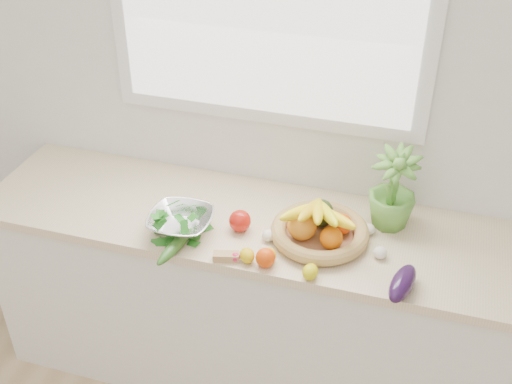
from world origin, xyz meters
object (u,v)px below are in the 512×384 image
(apple, at_px, (240,221))
(eggplant, at_px, (402,283))
(cucumber, at_px, (175,246))
(fruit_basket, at_px, (319,227))
(colander_with_spinach, at_px, (181,219))
(potted_herb, at_px, (393,189))

(apple, xyz_separation_m, eggplant, (0.65, -0.18, -0.00))
(apple, bearing_deg, cucumber, -134.85)
(cucumber, xyz_separation_m, fruit_basket, (0.51, 0.23, 0.03))
(apple, relative_size, fruit_basket, 0.20)
(apple, height_order, colander_with_spinach, colander_with_spinach)
(eggplant, bearing_deg, fruit_basket, 148.16)
(eggplant, bearing_deg, colander_with_spinach, 173.78)
(fruit_basket, bearing_deg, potted_herb, 35.31)
(cucumber, xyz_separation_m, colander_with_spinach, (-0.02, 0.12, 0.04))
(eggplant, relative_size, fruit_basket, 0.45)
(eggplant, height_order, colander_with_spinach, colander_with_spinach)
(apple, distance_m, cucumber, 0.28)
(eggplant, distance_m, potted_herb, 0.42)
(potted_herb, bearing_deg, colander_with_spinach, -159.25)
(cucumber, bearing_deg, colander_with_spinach, 100.86)
(potted_herb, bearing_deg, cucumber, -151.46)
(apple, bearing_deg, fruit_basket, 6.96)
(cucumber, relative_size, colander_with_spinach, 0.94)
(apple, xyz_separation_m, colander_with_spinach, (-0.22, -0.08, 0.02))
(potted_herb, height_order, fruit_basket, potted_herb)
(potted_herb, bearing_deg, apple, -159.07)
(apple, height_order, potted_herb, potted_herb)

